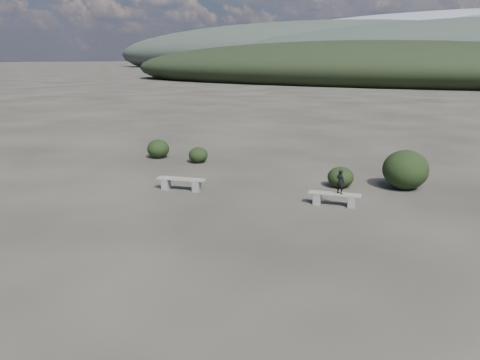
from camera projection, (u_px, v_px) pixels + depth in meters
The scene contains 8 objects.
ground at pixel (167, 243), 13.16m from camera, with size 1200.00×1200.00×0.00m, color #2B2721.
bench_left at pixel (181, 183), 18.38m from camera, with size 1.97×0.94×0.48m.
bench_right at pixel (334, 198), 16.46m from camera, with size 1.86×0.78×0.46m.
seated_person at pixel (340, 182), 16.25m from camera, with size 0.32×0.21×0.87m, color black.
shrub_a at pixel (198, 155), 23.23m from camera, with size 0.95×0.95×0.78m, color black.
shrub_c at pixel (341, 177), 18.78m from camera, with size 1.05×1.05×0.84m, color black.
shrub_d at pixel (405, 170), 18.47m from camera, with size 1.78×1.78×1.56m, color black.
shrub_f at pixel (158, 149), 24.32m from camera, with size 1.14×1.14×0.97m, color black.
Camera 1 is at (8.03, -9.52, 5.04)m, focal length 35.00 mm.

